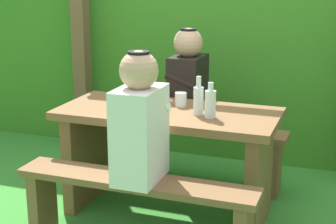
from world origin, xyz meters
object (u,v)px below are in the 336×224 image
drinking_glass (181,99)px  bottle_left (210,103)px  cell_phone (149,102)px  picnic_table (168,143)px  bench_near (136,200)px  bench_far (192,142)px  person_black_coat (188,82)px  person_white_shirt (140,122)px  bottle_right (198,99)px

drinking_glass → bottle_left: (0.25, -0.20, 0.05)m
cell_phone → picnic_table: bearing=-29.4°
picnic_table → bench_near: picnic_table is taller
bottle_left → cell_phone: bottle_left is taller
picnic_table → bottle_left: size_ratio=6.45×
bench_far → bottle_left: (0.30, -0.61, 0.48)m
picnic_table → person_black_coat: person_black_coat is taller
person_white_shirt → bottle_right: (0.18, 0.49, 0.02)m
bench_far → bottle_right: 0.78m
drinking_glass → bottle_right: bottle_right is taller
bench_far → bottle_right: size_ratio=5.81×
drinking_glass → cell_phone: 0.24m
bench_near → person_black_coat: (-0.04, 1.07, 0.46)m
picnic_table → bench_far: bearing=90.0°
person_white_shirt → person_black_coat: size_ratio=1.00×
picnic_table → drinking_glass: bearing=68.1°
bottle_left → bottle_right: bottle_right is taller
picnic_table → cell_phone: cell_phone is taller
cell_phone → bottle_left: bearing=-17.1°
bench_far → cell_phone: (-0.19, -0.40, 0.39)m
bench_far → bottle_left: size_ratio=6.45×
bench_far → bottle_right: (0.21, -0.58, 0.48)m
picnic_table → bottle_right: size_ratio=5.81×
bench_near → person_white_shirt: bearing=6.0°
person_black_coat → bottle_right: person_black_coat is taller
bottle_right → picnic_table: bearing=168.9°
bench_near → bench_far: bearing=90.0°
picnic_table → drinking_glass: drinking_glass is taller
bottle_right → cell_phone: 0.45m
person_white_shirt → bottle_right: 0.52m
bench_near → cell_phone: (-0.19, 0.67, 0.39)m
bottle_left → bottle_right: bearing=156.1°
person_white_shirt → bottle_left: 0.52m
person_white_shirt → person_black_coat: same height
cell_phone → person_white_shirt: bearing=-64.9°
bench_near → bottle_right: 0.72m
bench_near → picnic_table: bearing=90.0°
picnic_table → person_black_coat: bearing=94.4°
drinking_glass → bench_far: bearing=96.4°
picnic_table → person_black_coat: 0.61m
bench_near → drinking_glass: (0.05, 0.65, 0.43)m
picnic_table → cell_phone: bearing=143.6°
picnic_table → bench_far: (0.00, 0.53, -0.16)m
bench_near → bottle_left: size_ratio=6.45×
picnic_table → person_white_shirt: (0.03, -0.53, 0.30)m
person_white_shirt → bottle_left: bearing=59.2°
person_black_coat → bench_far: bearing=4.7°
bottle_left → cell_phone: size_ratio=1.55×
picnic_table → bench_far: 0.56m
drinking_glass → bottle_left: bottle_left is taller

